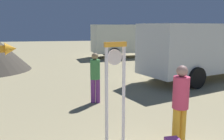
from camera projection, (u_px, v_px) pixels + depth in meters
standing_clock at (115, 85)px, 4.92m from camera, size 0.49×0.21×2.25m
person_near_clock at (180, 102)px, 4.97m from camera, size 0.34×0.34×1.77m
person_distant at (95, 75)px, 7.87m from camera, size 0.33×0.33×1.70m
box_truck_near at (204, 48)px, 11.38m from camera, size 7.31×4.41×2.67m
box_truck_far at (127, 39)px, 19.68m from camera, size 6.33×3.01×2.68m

